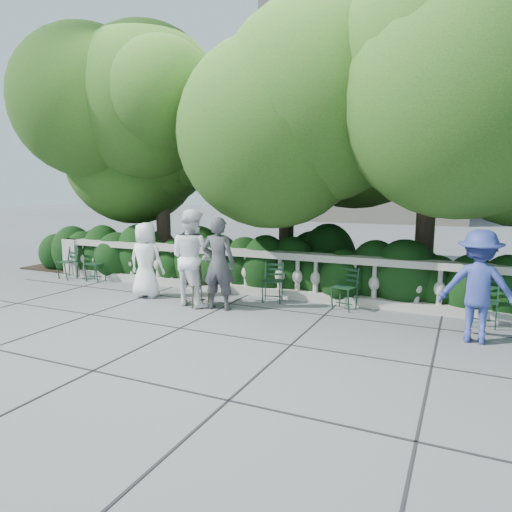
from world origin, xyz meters
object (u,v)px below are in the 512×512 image
at_px(chair_c, 271,303).
at_px(person_businessman, 146,260).
at_px(person_older_blue, 478,286).
at_px(chair_b, 92,282).
at_px(chair_weathered, 200,308).
at_px(chair_e, 340,311).
at_px(person_casual_man, 192,258).
at_px(chair_a, 63,280).
at_px(chair_f, 483,329).
at_px(person_woman_grey, 219,264).

relative_size(chair_c, person_businessman, 0.52).
relative_size(chair_c, person_older_blue, 0.48).
distance_m(chair_b, chair_c, 4.95).
bearing_deg(chair_b, person_older_blue, -8.41).
relative_size(chair_weathered, person_businessman, 0.52).
relative_size(chair_e, person_older_blue, 0.48).
distance_m(person_businessman, person_casual_man, 1.28).
xyz_separation_m(chair_c, chair_weathered, (-1.15, -0.89, 0.00)).
xyz_separation_m(chair_a, person_casual_man, (4.43, -0.75, 0.97)).
bearing_deg(chair_weathered, person_casual_man, 93.98).
relative_size(person_casual_man, person_older_blue, 1.11).
bearing_deg(chair_f, chair_a, -176.46).
height_order(chair_c, chair_e, same).
bearing_deg(chair_c, chair_b, 166.42).
bearing_deg(person_woman_grey, chair_e, -166.67).
xyz_separation_m(chair_e, person_casual_man, (-2.86, -0.78, 0.97)).
xyz_separation_m(chair_b, chair_e, (6.39, -0.05, 0.00)).
relative_size(chair_f, person_businessman, 0.52).
xyz_separation_m(chair_c, person_casual_man, (-1.43, -0.75, 0.97)).
bearing_deg(chair_weathered, chair_e, -38.49).
distance_m(chair_e, chair_f, 2.48).
distance_m(chair_c, chair_f, 3.92).
distance_m(chair_f, person_businessman, 6.68).
distance_m(chair_weathered, person_older_blue, 5.00).
bearing_deg(chair_b, chair_c, -3.47).
relative_size(chair_e, person_businessman, 0.52).
distance_m(person_businessman, person_woman_grey, 1.94).
relative_size(person_woman_grey, person_casual_man, 0.94).
relative_size(chair_c, chair_weathered, 1.00).
height_order(person_casual_man, person_older_blue, person_casual_man).
bearing_deg(chair_b, chair_f, -3.36).
height_order(person_woman_grey, person_older_blue, person_woman_grey).
height_order(chair_weathered, person_businessman, person_businessman).
height_order(chair_b, chair_e, same).
xyz_separation_m(chair_a, chair_e, (7.30, 0.03, 0.00)).
distance_m(chair_b, person_businessman, 2.50).
height_order(chair_e, person_woman_grey, person_woman_grey).
height_order(chair_e, person_older_blue, person_older_blue).
height_order(chair_a, person_older_blue, person_older_blue).
distance_m(person_casual_man, person_older_blue, 5.20).
bearing_deg(chair_f, chair_weathered, -166.75).
bearing_deg(chair_f, person_woman_grey, -166.71).
bearing_deg(chair_f, person_older_blue, -96.58).
bearing_deg(person_casual_man, chair_c, -139.45).
bearing_deg(person_businessman, person_woman_grey, 167.74).
bearing_deg(chair_weathered, person_businessman, 111.32).
height_order(person_businessman, person_woman_grey, person_woman_grey).
height_order(chair_b, chair_weathered, same).
bearing_deg(person_businessman, chair_e, -176.80).
distance_m(chair_a, person_woman_grey, 5.24).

